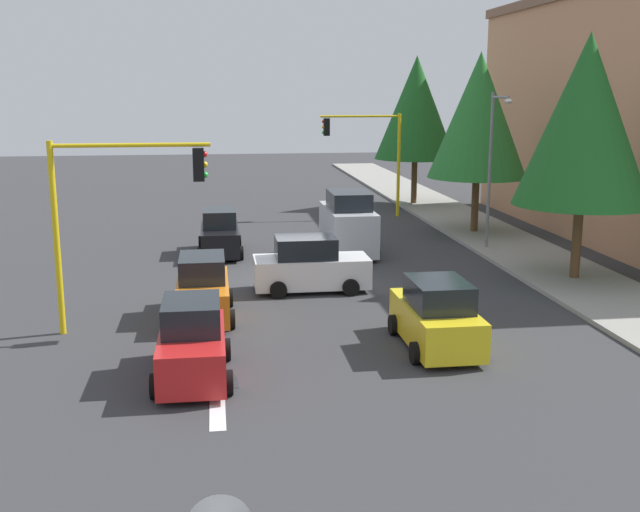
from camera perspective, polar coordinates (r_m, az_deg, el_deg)
The scene contains 15 objects.
ground_plane at distance 29.63m, azimuth -2.00°, elevation -1.61°, with size 120.00×120.00×0.00m, color #353538.
sidewalk_kerb at distance 36.87m, azimuth 13.61°, elevation 0.91°, with size 80.00×4.00×0.15m, color gray.
lane_arrow_near at distance 18.51m, azimuth -7.65°, elevation -10.33°, with size 2.40×1.10×1.10m.
traffic_signal_near_right at distance 23.00m, azimuth -14.79°, elevation 4.19°, with size 0.36×4.59×5.69m.
traffic_signal_far_left at distance 43.59m, azimuth 3.60°, elevation 8.28°, with size 0.36×4.59×5.82m.
street_lamp_curbside at distance 34.55m, azimuth 12.78°, elevation 7.38°, with size 2.15×0.28×7.00m.
tree_roadside_mid at distance 38.86m, azimuth 11.72°, elevation 10.19°, with size 4.87×4.87×8.93m.
tree_roadside_far at distance 48.26m, azimuth 7.15°, elevation 10.88°, with size 5.00×5.00×9.18m.
tree_roadside_near at distance 29.84m, azimuth 19.12°, elevation 9.52°, with size 4.98×4.98×9.14m.
delivery_van_silver at distance 33.88m, azimuth 2.09°, elevation 2.35°, with size 4.80×2.22×2.77m.
car_white at distance 27.53m, azimuth -0.75°, elevation -0.75°, with size 2.11×4.12×1.98m.
car_red at distance 19.50m, azimuth -9.48°, elevation -6.42°, with size 3.86×1.93×1.98m.
car_black at distance 33.99m, azimuth -7.45°, elevation 1.63°, with size 4.15×1.93×1.98m.
car_yellow at distance 21.66m, azimuth 8.66°, elevation -4.49°, with size 4.06×2.04×1.98m.
car_orange at distance 24.50m, azimuth -8.71°, elevation -2.53°, with size 3.99×1.92×1.98m.
Camera 1 is at (28.63, -2.93, 7.06)m, focal length 43.05 mm.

